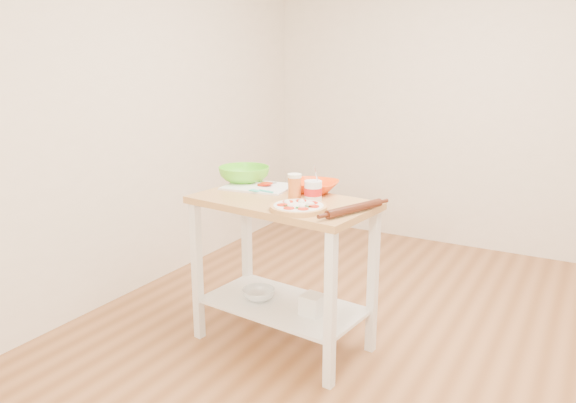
# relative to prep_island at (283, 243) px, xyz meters

# --- Properties ---
(room_shell) EXTENTS (4.04, 4.54, 2.74)m
(room_shell) POSITION_rel_prep_island_xyz_m (0.64, 0.14, 0.71)
(room_shell) COLOR #9C6339
(room_shell) RESTS_ON ground
(prep_island) EXTENTS (1.08, 0.66, 0.90)m
(prep_island) POSITION_rel_prep_island_xyz_m (0.00, 0.00, 0.00)
(prep_island) COLOR tan
(prep_island) RESTS_ON ground
(pizza) EXTENTS (0.30, 0.30, 0.05)m
(pizza) POSITION_rel_prep_island_xyz_m (0.19, -0.15, 0.28)
(pizza) COLOR #E7AC62
(pizza) RESTS_ON prep_island
(cutting_board) EXTENTS (0.43, 0.34, 0.04)m
(cutting_board) POSITION_rel_prep_island_xyz_m (-0.28, 0.18, 0.27)
(cutting_board) COLOR white
(cutting_board) RESTS_ON prep_island
(spatula) EXTENTS (0.15, 0.05, 0.01)m
(spatula) POSITION_rel_prep_island_xyz_m (-0.18, 0.05, 0.28)
(spatula) COLOR #40D9C0
(spatula) RESTS_ON cutting_board
(knife) EXTENTS (0.26, 0.12, 0.01)m
(knife) POSITION_rel_prep_island_xyz_m (-0.37, 0.23, 0.28)
(knife) COLOR silver
(knife) RESTS_ON cutting_board
(orange_bowl) EXTENTS (0.31, 0.31, 0.07)m
(orange_bowl) POSITION_rel_prep_island_xyz_m (0.08, 0.25, 0.29)
(orange_bowl) COLOR #F94309
(orange_bowl) RESTS_ON prep_island
(green_bowl) EXTENTS (0.39, 0.39, 0.10)m
(green_bowl) POSITION_rel_prep_island_xyz_m (-0.44, 0.26, 0.31)
(green_bowl) COLOR #5FD524
(green_bowl) RESTS_ON prep_island
(beer_pint) EXTENTS (0.08, 0.08, 0.15)m
(beer_pint) POSITION_rel_prep_island_xyz_m (0.08, -0.00, 0.34)
(beer_pint) COLOR orange
(beer_pint) RESTS_ON prep_island
(yogurt_tub) EXTENTS (0.10, 0.10, 0.21)m
(yogurt_tub) POSITION_rel_prep_island_xyz_m (0.17, 0.04, 0.32)
(yogurt_tub) COLOR white
(yogurt_tub) RESTS_ON prep_island
(rolling_pin) EXTENTS (0.18, 0.38, 0.04)m
(rolling_pin) POSITION_rel_prep_island_xyz_m (0.47, -0.06, 0.28)
(rolling_pin) COLOR #4E2111
(rolling_pin) RESTS_ON prep_island
(shelf_glass_bowl) EXTENTS (0.24, 0.24, 0.06)m
(shelf_glass_bowl) POSITION_rel_prep_island_xyz_m (-0.16, -0.02, -0.35)
(shelf_glass_bowl) COLOR silver
(shelf_glass_bowl) RESTS_ON prep_island
(shelf_bin) EXTENTS (0.13, 0.13, 0.12)m
(shelf_bin) POSITION_rel_prep_island_xyz_m (0.22, -0.04, -0.32)
(shelf_bin) COLOR white
(shelf_bin) RESTS_ON prep_island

